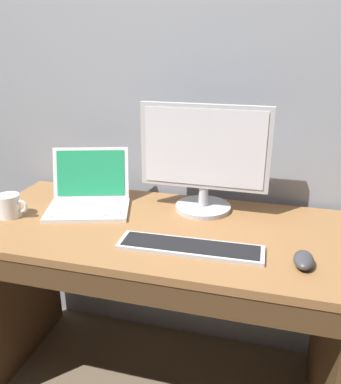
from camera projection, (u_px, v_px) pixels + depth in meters
ground_plane at (158, 382)px, 1.78m from camera, size 14.00×14.00×0.00m
desk at (156, 286)px, 1.59m from camera, size 1.40×0.66×0.78m
laptop_white at (89, 197)px, 1.64m from camera, size 0.39×0.36×0.23m
external_monitor at (204, 160)px, 1.56m from camera, size 0.51×0.23×0.43m
wired_keyboard at (190, 247)px, 1.33m from camera, size 0.49×0.13×0.02m
computer_mouse at (304, 260)px, 1.23m from camera, size 0.06×0.11×0.04m
coffee_mug at (10, 206)px, 1.56m from camera, size 0.13×0.09×0.09m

